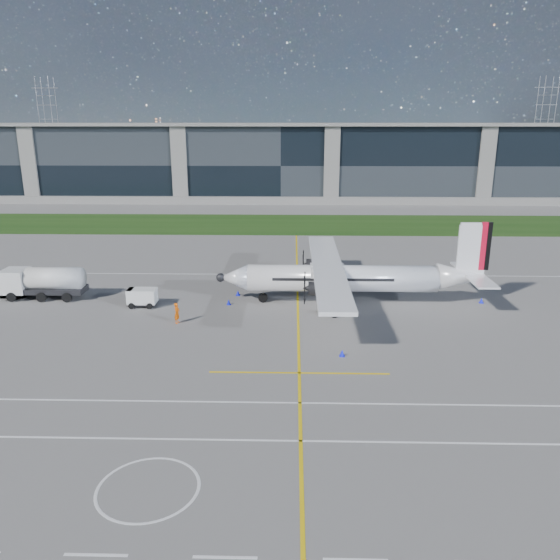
{
  "coord_description": "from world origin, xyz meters",
  "views": [
    {
      "loc": [
        2.53,
        -39.01,
        16.12
      ],
      "look_at": [
        1.4,
        7.3,
        2.53
      ],
      "focal_mm": 35.0,
      "sensor_mm": 36.0,
      "label": 1
    }
  ],
  "objects_px": {
    "fuel_tanker_truck": "(38,283)",
    "safety_cone_tail": "(481,300)",
    "safety_cone_nose_stbd": "(238,293)",
    "turboprop_aircraft": "(353,263)",
    "safety_cone_nose_port": "(229,302)",
    "pylon_east": "(544,124)",
    "baggage_tug": "(142,298)",
    "safety_cone_portwing": "(342,353)",
    "safety_cone_stbdwing": "(326,266)",
    "pylon_west": "(49,124)",
    "ground_crew_person": "(177,312)"
  },
  "relations": [
    {
      "from": "fuel_tanker_truck",
      "to": "baggage_tug",
      "type": "height_order",
      "value": "fuel_tanker_truck"
    },
    {
      "from": "pylon_east",
      "to": "ground_crew_person",
      "type": "distance_m",
      "value": 173.91
    },
    {
      "from": "safety_cone_nose_port",
      "to": "safety_cone_nose_stbd",
      "type": "height_order",
      "value": "same"
    },
    {
      "from": "safety_cone_portwing",
      "to": "safety_cone_stbdwing",
      "type": "bearing_deg",
      "value": 89.47
    },
    {
      "from": "turboprop_aircraft",
      "to": "safety_cone_portwing",
      "type": "xyz_separation_m",
      "value": [
        -1.83,
        -11.85,
        -3.53
      ]
    },
    {
      "from": "baggage_tug",
      "to": "safety_cone_stbdwing",
      "type": "bearing_deg",
      "value": 38.54
    },
    {
      "from": "safety_cone_portwing",
      "to": "safety_cone_nose_stbd",
      "type": "height_order",
      "value": "same"
    },
    {
      "from": "safety_cone_nose_port",
      "to": "safety_cone_stbdwing",
      "type": "xyz_separation_m",
      "value": [
        9.58,
        13.15,
        0.0
      ]
    },
    {
      "from": "pylon_west",
      "to": "safety_cone_nose_stbd",
      "type": "xyz_separation_m",
      "value": [
        77.28,
        -139.41,
        -14.75
      ]
    },
    {
      "from": "turboprop_aircraft",
      "to": "safety_cone_portwing",
      "type": "bearing_deg",
      "value": -98.77
    },
    {
      "from": "ground_crew_person",
      "to": "pylon_west",
      "type": "bearing_deg",
      "value": 40.36
    },
    {
      "from": "fuel_tanker_truck",
      "to": "safety_cone_nose_port",
      "type": "bearing_deg",
      "value": -4.76
    },
    {
      "from": "fuel_tanker_truck",
      "to": "safety_cone_nose_stbd",
      "type": "distance_m",
      "value": 18.72
    },
    {
      "from": "pylon_east",
      "to": "safety_cone_stbdwing",
      "type": "distance_m",
      "value": 151.84
    },
    {
      "from": "pylon_west",
      "to": "baggage_tug",
      "type": "bearing_deg",
      "value": -64.21
    },
    {
      "from": "safety_cone_stbdwing",
      "to": "pylon_east",
      "type": "bearing_deg",
      "value": 58.61
    },
    {
      "from": "safety_cone_tail",
      "to": "ground_crew_person",
      "type": "bearing_deg",
      "value": -167.79
    },
    {
      "from": "pylon_west",
      "to": "pylon_east",
      "type": "xyz_separation_m",
      "value": [
        165.0,
        0.0,
        0.0
      ]
    },
    {
      "from": "fuel_tanker_truck",
      "to": "baggage_tug",
      "type": "bearing_deg",
      "value": -11.63
    },
    {
      "from": "safety_cone_nose_stbd",
      "to": "turboprop_aircraft",
      "type": "bearing_deg",
      "value": -10.54
    },
    {
      "from": "pylon_west",
      "to": "safety_cone_stbdwing",
      "type": "bearing_deg",
      "value": -56.22
    },
    {
      "from": "fuel_tanker_truck",
      "to": "safety_cone_tail",
      "type": "xyz_separation_m",
      "value": [
        41.22,
        -0.46,
        -1.24
      ]
    },
    {
      "from": "ground_crew_person",
      "to": "safety_cone_portwing",
      "type": "distance_m",
      "value": 14.53
    },
    {
      "from": "fuel_tanker_truck",
      "to": "safety_cone_stbdwing",
      "type": "xyz_separation_m",
      "value": [
        27.65,
        11.64,
        -1.24
      ]
    },
    {
      "from": "fuel_tanker_truck",
      "to": "safety_cone_tail",
      "type": "distance_m",
      "value": 41.24
    },
    {
      "from": "pylon_east",
      "to": "safety_cone_nose_port",
      "type": "relative_size",
      "value": 60.0
    },
    {
      "from": "pylon_east",
      "to": "safety_cone_nose_port",
      "type": "bearing_deg",
      "value": -121.84
    },
    {
      "from": "baggage_tug",
      "to": "fuel_tanker_truck",
      "type": "bearing_deg",
      "value": 168.37
    },
    {
      "from": "baggage_tug",
      "to": "safety_cone_nose_stbd",
      "type": "relative_size",
      "value": 5.4
    },
    {
      "from": "ground_crew_person",
      "to": "turboprop_aircraft",
      "type": "bearing_deg",
      "value": -55.68
    },
    {
      "from": "baggage_tug",
      "to": "ground_crew_person",
      "type": "height_order",
      "value": "ground_crew_person"
    },
    {
      "from": "pylon_west",
      "to": "safety_cone_tail",
      "type": "bearing_deg",
      "value": -54.71
    },
    {
      "from": "turboprop_aircraft",
      "to": "safety_cone_stbdwing",
      "type": "xyz_separation_m",
      "value": [
        -1.61,
        12.38,
        -3.53
      ]
    },
    {
      "from": "fuel_tanker_truck",
      "to": "safety_cone_tail",
      "type": "bearing_deg",
      "value": -0.64
    },
    {
      "from": "safety_cone_portwing",
      "to": "safety_cone_nose_stbd",
      "type": "distance_m",
      "value": 16.38
    },
    {
      "from": "turboprop_aircraft",
      "to": "pylon_east",
      "type": "bearing_deg",
      "value": 61.39
    },
    {
      "from": "fuel_tanker_truck",
      "to": "safety_cone_nose_stbd",
      "type": "bearing_deg",
      "value": 3.8
    },
    {
      "from": "pylon_east",
      "to": "ground_crew_person",
      "type": "relative_size",
      "value": 15.03
    },
    {
      "from": "turboprop_aircraft",
      "to": "baggage_tug",
      "type": "height_order",
      "value": "turboprop_aircraft"
    },
    {
      "from": "pylon_west",
      "to": "ground_crew_person",
      "type": "height_order",
      "value": "pylon_west"
    },
    {
      "from": "turboprop_aircraft",
      "to": "safety_cone_stbdwing",
      "type": "distance_m",
      "value": 12.97
    },
    {
      "from": "pylon_east",
      "to": "turboprop_aircraft",
      "type": "bearing_deg",
      "value": -118.61
    },
    {
      "from": "baggage_tug",
      "to": "safety_cone_stbdwing",
      "type": "height_order",
      "value": "baggage_tug"
    },
    {
      "from": "turboprop_aircraft",
      "to": "safety_cone_nose_port",
      "type": "xyz_separation_m",
      "value": [
        -11.19,
        -0.77,
        -3.53
      ]
    },
    {
      "from": "pylon_west",
      "to": "ground_crew_person",
      "type": "bearing_deg",
      "value": -63.58
    },
    {
      "from": "turboprop_aircraft",
      "to": "safety_cone_nose_port",
      "type": "height_order",
      "value": "turboprop_aircraft"
    },
    {
      "from": "safety_cone_tail",
      "to": "safety_cone_nose_stbd",
      "type": "bearing_deg",
      "value": 175.7
    },
    {
      "from": "safety_cone_tail",
      "to": "safety_cone_stbdwing",
      "type": "xyz_separation_m",
      "value": [
        -13.57,
        12.1,
        0.0
      ]
    },
    {
      "from": "fuel_tanker_truck",
      "to": "safety_cone_nose_port",
      "type": "relative_size",
      "value": 15.86
    },
    {
      "from": "pylon_east",
      "to": "safety_cone_nose_port",
      "type": "distance_m",
      "value": 167.99
    }
  ]
}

